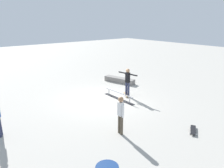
{
  "coord_description": "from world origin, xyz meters",
  "views": [
    {
      "loc": [
        -8.95,
        6.73,
        4.36
      ],
      "look_at": [
        -0.49,
        -0.15,
        1.0
      ],
      "focal_mm": 33.44,
      "sensor_mm": 36.0,
      "label": 1
    }
  ],
  "objects_px": {
    "grind_rail": "(119,96)",
    "skate_ledge": "(119,80)",
    "skateboard_main": "(126,94)",
    "loose_skateboard_black": "(193,130)",
    "skater_main": "(128,80)",
    "bystander_white_shirt": "(121,113)"
  },
  "relations": [
    {
      "from": "grind_rail",
      "to": "skate_ledge",
      "type": "distance_m",
      "value": 3.34
    },
    {
      "from": "skate_ledge",
      "to": "bystander_white_shirt",
      "type": "height_order",
      "value": "bystander_white_shirt"
    },
    {
      "from": "skateboard_main",
      "to": "bystander_white_shirt",
      "type": "relative_size",
      "value": 0.5
    },
    {
      "from": "skate_ledge",
      "to": "bystander_white_shirt",
      "type": "relative_size",
      "value": 1.49
    },
    {
      "from": "skater_main",
      "to": "bystander_white_shirt",
      "type": "xyz_separation_m",
      "value": [
        -2.96,
        3.15,
        -0.09
      ]
    },
    {
      "from": "bystander_white_shirt",
      "to": "skate_ledge",
      "type": "bearing_deg",
      "value": -34.62
    },
    {
      "from": "skater_main",
      "to": "skateboard_main",
      "type": "xyz_separation_m",
      "value": [
        0.11,
        -0.02,
        -0.9
      ]
    },
    {
      "from": "skate_ledge",
      "to": "skater_main",
      "type": "bearing_deg",
      "value": 148.27
    },
    {
      "from": "skater_main",
      "to": "loose_skateboard_black",
      "type": "distance_m",
      "value": 4.86
    },
    {
      "from": "grind_rail",
      "to": "loose_skateboard_black",
      "type": "height_order",
      "value": "grind_rail"
    },
    {
      "from": "skater_main",
      "to": "loose_skateboard_black",
      "type": "bearing_deg",
      "value": -16.63
    },
    {
      "from": "skate_ledge",
      "to": "bystander_white_shirt",
      "type": "distance_m",
      "value": 7.19
    },
    {
      "from": "skateboard_main",
      "to": "loose_skateboard_black",
      "type": "bearing_deg",
      "value": -157.65
    },
    {
      "from": "grind_rail",
      "to": "loose_skateboard_black",
      "type": "xyz_separation_m",
      "value": [
        -4.68,
        0.04,
        -0.11
      ]
    },
    {
      "from": "skater_main",
      "to": "skateboard_main",
      "type": "height_order",
      "value": "skater_main"
    },
    {
      "from": "bystander_white_shirt",
      "to": "loose_skateboard_black",
      "type": "height_order",
      "value": "bystander_white_shirt"
    },
    {
      "from": "bystander_white_shirt",
      "to": "loose_skateboard_black",
      "type": "relative_size",
      "value": 1.98
    },
    {
      "from": "skate_ledge",
      "to": "loose_skateboard_black",
      "type": "relative_size",
      "value": 2.95
    },
    {
      "from": "skateboard_main",
      "to": "loose_skateboard_black",
      "type": "xyz_separation_m",
      "value": [
        -4.82,
        0.77,
        0.0
      ]
    },
    {
      "from": "grind_rail",
      "to": "skate_ledge",
      "type": "relative_size",
      "value": 1.03
    },
    {
      "from": "skate_ledge",
      "to": "skateboard_main",
      "type": "height_order",
      "value": "skate_ledge"
    },
    {
      "from": "skate_ledge",
      "to": "loose_skateboard_black",
      "type": "bearing_deg",
      "value": 162.47
    }
  ]
}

